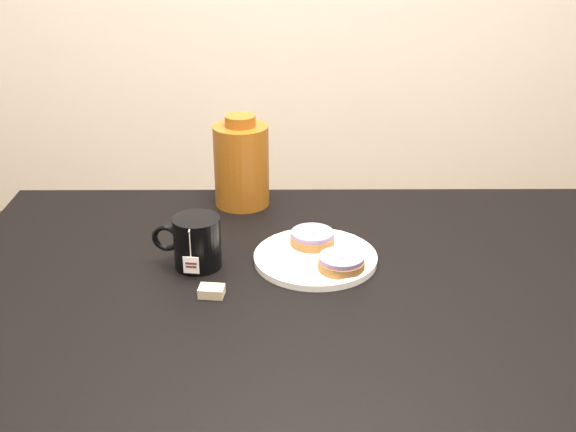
{
  "coord_description": "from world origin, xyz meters",
  "views": [
    {
      "loc": [
        -0.06,
        -1.17,
        1.42
      ],
      "look_at": [
        -0.05,
        0.17,
        0.81
      ],
      "focal_mm": 45.0,
      "sensor_mm": 36.0,
      "label": 1
    }
  ],
  "objects_px": {
    "bagel_back": "(312,238)",
    "bagel_package": "(241,164)",
    "plate": "(315,257)",
    "table": "(315,320)",
    "teabag_pouch": "(212,291)",
    "bagel_front": "(341,263)",
    "mug": "(196,242)"
  },
  "relations": [
    {
      "from": "bagel_back",
      "to": "bagel_package",
      "type": "xyz_separation_m",
      "value": [
        -0.15,
        0.23,
        0.07
      ]
    },
    {
      "from": "bagel_back",
      "to": "bagel_package",
      "type": "distance_m",
      "value": 0.29
    },
    {
      "from": "plate",
      "to": "bagel_back",
      "type": "distance_m",
      "value": 0.05
    },
    {
      "from": "plate",
      "to": "bagel_package",
      "type": "height_order",
      "value": "bagel_package"
    },
    {
      "from": "table",
      "to": "bagel_package",
      "type": "xyz_separation_m",
      "value": [
        -0.16,
        0.37,
        0.18
      ]
    },
    {
      "from": "bagel_back",
      "to": "teabag_pouch",
      "type": "height_order",
      "value": "bagel_back"
    },
    {
      "from": "plate",
      "to": "bagel_back",
      "type": "relative_size",
      "value": 1.94
    },
    {
      "from": "plate",
      "to": "bagel_back",
      "type": "xyz_separation_m",
      "value": [
        -0.0,
        0.05,
        0.02
      ]
    },
    {
      "from": "bagel_back",
      "to": "teabag_pouch",
      "type": "bearing_deg",
      "value": -136.15
    },
    {
      "from": "table",
      "to": "bagel_package",
      "type": "bearing_deg",
      "value": 112.97
    },
    {
      "from": "table",
      "to": "teabag_pouch",
      "type": "xyz_separation_m",
      "value": [
        -0.19,
        -0.05,
        0.09
      ]
    },
    {
      "from": "bagel_back",
      "to": "bagel_front",
      "type": "height_order",
      "value": "same"
    },
    {
      "from": "bagel_back",
      "to": "mug",
      "type": "height_order",
      "value": "mug"
    },
    {
      "from": "bagel_package",
      "to": "bagel_front",
      "type": "bearing_deg",
      "value": -59.03
    },
    {
      "from": "plate",
      "to": "bagel_front",
      "type": "distance_m",
      "value": 0.07
    },
    {
      "from": "bagel_package",
      "to": "teabag_pouch",
      "type": "bearing_deg",
      "value": -94.73
    },
    {
      "from": "plate",
      "to": "bagel_front",
      "type": "xyz_separation_m",
      "value": [
        0.05,
        -0.06,
        0.02
      ]
    },
    {
      "from": "plate",
      "to": "table",
      "type": "bearing_deg",
      "value": -91.28
    },
    {
      "from": "bagel_front",
      "to": "bagel_package",
      "type": "relative_size",
      "value": 0.48
    },
    {
      "from": "table",
      "to": "plate",
      "type": "xyz_separation_m",
      "value": [
        0.0,
        0.08,
        0.09
      ]
    },
    {
      "from": "table",
      "to": "mug",
      "type": "bearing_deg",
      "value": 163.76
    },
    {
      "from": "teabag_pouch",
      "to": "bagel_package",
      "type": "relative_size",
      "value": 0.21
    },
    {
      "from": "plate",
      "to": "bagel_front",
      "type": "bearing_deg",
      "value": -50.43
    },
    {
      "from": "bagel_back",
      "to": "teabag_pouch",
      "type": "relative_size",
      "value": 2.77
    },
    {
      "from": "bagel_package",
      "to": "bagel_back",
      "type": "bearing_deg",
      "value": -56.85
    },
    {
      "from": "plate",
      "to": "bagel_package",
      "type": "bearing_deg",
      "value": 119.06
    },
    {
      "from": "mug",
      "to": "bagel_package",
      "type": "distance_m",
      "value": 0.31
    },
    {
      "from": "bagel_front",
      "to": "teabag_pouch",
      "type": "bearing_deg",
      "value": -162.57
    },
    {
      "from": "table",
      "to": "plate",
      "type": "relative_size",
      "value": 5.79
    },
    {
      "from": "bagel_front",
      "to": "mug",
      "type": "bearing_deg",
      "value": 172.05
    },
    {
      "from": "table",
      "to": "bagel_package",
      "type": "relative_size",
      "value": 6.63
    },
    {
      "from": "table",
      "to": "bagel_front",
      "type": "xyz_separation_m",
      "value": [
        0.05,
        0.03,
        0.11
      ]
    }
  ]
}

